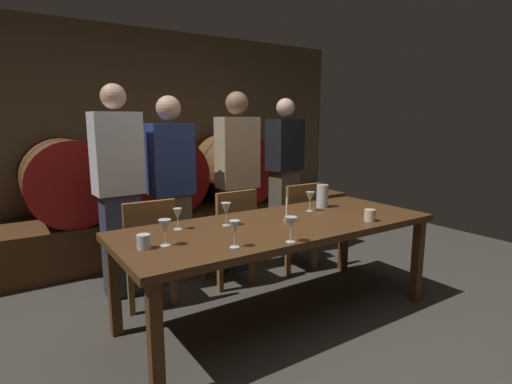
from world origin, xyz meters
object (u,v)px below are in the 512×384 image
Objects in this scene: candle_center at (287,215)px; wine_glass_center_left at (234,229)px; guest_far_left at (119,190)px; wine_glass_left at (178,215)px; wine_barrel_center at (160,174)px; wine_glass_far_right at (310,197)px; pitcher at (322,196)px; chair_right at (296,222)px; chair_left at (148,247)px; wine_glass_right at (291,223)px; guest_far_right at (285,175)px; cup_left at (144,242)px; wine_glass_center_right at (226,209)px; guest_center_right at (238,180)px; wine_barrel_right at (232,168)px; guest_center_left at (172,188)px; wine_barrel_left at (67,181)px; cup_right at (370,215)px; dining_table at (279,231)px; wine_glass_far_left at (165,227)px; chair_center at (231,232)px.

candle_center is 0.68m from wine_glass_center_left.
wine_glass_left is at bearing 99.73° from guest_far_left.
wine_barrel_center is 5.15× the size of wine_glass_far_right.
guest_far_left reaches higher than pitcher.
chair_left is at bearing -0.46° from chair_right.
candle_center reaches higher than pitcher.
wine_glass_right is 0.98× the size of wine_glass_far_right.
guest_far_right is 19.58× the size of cup_left.
wine_glass_center_right reaches higher than wine_glass_left.
guest_center_right reaches higher than chair_right.
candle_center is (-0.74, -2.09, -0.09)m from wine_barrel_right.
pitcher is at bearing -67.01° from wine_barrel_center.
guest_center_left is 0.92m from wine_glass_left.
wine_barrel_left is 2.44m from wine_glass_center_left.
guest_center_left is 8.57× the size of pitcher.
wine_barrel_right is at bearing 85.34° from cup_right.
chair_left is 4.38× the size of candle_center.
chair_right is 1.54m from wine_glass_left.
dining_table is 12.01× the size of pitcher.
guest_center_right is 1.53m from wine_glass_right.
wine_glass_center_left reaches higher than cup_right.
dining_table is at bearing -85.86° from wine_barrel_center.
guest_far_left is 8.95× the size of pitcher.
guest_center_left is 1.43m from wine_glass_center_left.
wine_glass_far_right is at bearing 143.30° from guest_far_left.
wine_glass_far_left is 0.57m from wine_glass_center_right.
wine_glass_right is 0.83m from cup_right.
wine_barrel_center is at bearing 107.28° from cup_right.
guest_far_left is (-1.60, 0.36, 0.42)m from chair_right.
wine_glass_right is (-0.96, -1.11, 0.37)m from chair_right.
guest_center_left reaches higher than wine_barrel_center.
guest_far_left is at bearing -76.16° from wine_barrel_left.
wine_barrel_left is 1.91m from wine_barrel_right.
pitcher reaches higher than wine_glass_left.
wine_barrel_left is at bearing 129.40° from wine_glass_far_right.
guest_far_right reaches higher than wine_glass_left.
guest_center_left is 1.26m from wine_glass_far_right.
wine_glass_far_left is at bearing -84.19° from wine_barrel_left.
wine_glass_center_left reaches higher than chair_left.
wine_barrel_left reaches higher than wine_glass_far_left.
dining_table is 14.71× the size of wine_glass_right.
wine_glass_left is (-1.43, -0.45, 0.35)m from chair_right.
chair_center is 1.02m from guest_far_left.
wine_glass_far_left is 0.76m from wine_glass_right.
wine_glass_far_right is (1.56, -1.89, -0.03)m from wine_barrel_left.
guest_far_left is at bearing 81.80° from cup_left.
candle_center is at bearing -28.49° from dining_table.
wine_barrel_left is at bearing -33.46° from guest_center_right.
cup_right reaches higher than dining_table.
guest_center_left is at bearing 82.90° from wine_glass_center_left.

